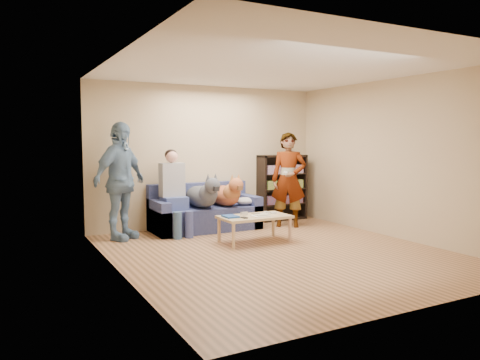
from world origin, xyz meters
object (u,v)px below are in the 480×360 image
notebook_blue (230,216)px  dog_gray (203,195)px  bookshelf (282,186)px  camera_silver (244,214)px  person_seated (174,189)px  person_standing_right (289,180)px  dog_tan (227,194)px  sofa (204,214)px  coffee_table (255,219)px  person_standing_left (120,181)px

notebook_blue → dog_gray: dog_gray is taller
notebook_blue → bookshelf: bookshelf is taller
camera_silver → person_seated: size_ratio=0.07×
dog_gray → notebook_blue: bearing=-90.6°
person_standing_right → dog_gray: (-1.60, 0.27, -0.22)m
dog_gray → dog_tan: (0.46, 0.01, -0.01)m
notebook_blue → dog_gray: bearing=89.4°
person_seated → notebook_blue: bearing=-66.8°
camera_silver → dog_tan: dog_tan is taller
person_seated → person_standing_right: bearing=-9.1°
notebook_blue → sofa: bearing=84.7°
camera_silver → coffee_table: 0.18m
coffee_table → person_seated: bearing=126.6°
person_standing_left → dog_gray: 1.45m
camera_silver → sofa: (-0.16, 1.21, -0.16)m
person_standing_right → dog_tan: (-1.14, 0.28, -0.23)m
person_standing_right → coffee_table: size_ratio=1.58×
camera_silver → dog_gray: size_ratio=0.09×
notebook_blue → camera_silver: (0.28, 0.07, 0.01)m
person_standing_right → person_standing_left: person_standing_left is taller
person_standing_left → dog_tan: 1.91m
person_standing_left → dog_tan: bearing=-37.2°
camera_silver → bookshelf: (1.64, 1.44, 0.23)m
person_standing_left → dog_gray: bearing=-38.2°
person_seated → bookshelf: bearing=8.5°
camera_silver → bookshelf: bearing=41.3°
coffee_table → dog_gray: bearing=109.1°
person_standing_left → camera_silver: 2.06m
person_standing_left → sofa: bearing=-30.5°
bookshelf → person_standing_right: bearing=-113.7°
notebook_blue → coffee_table: 0.41m
person_standing_left → camera_silver: bearing=-68.1°
camera_silver → dog_gray: 1.06m
dog_tan → notebook_blue: bearing=-113.6°
person_standing_right → notebook_blue: size_ratio=6.69×
dog_gray → person_seated: bearing=171.7°
dog_tan → person_standing_right: bearing=-13.8°
bookshelf → notebook_blue: bearing=-141.8°
notebook_blue → dog_tan: size_ratio=0.22×
person_standing_left → dog_gray: (1.42, -0.06, -0.30)m
notebook_blue → person_seated: bearing=113.2°
person_standing_right → dog_gray: bearing=-153.0°
sofa → bookshelf: bookshelf is taller
person_standing_right → notebook_blue: bearing=-116.8°
person_seated → bookshelf: size_ratio=1.13×
dog_tan → coffee_table: (-0.07, -1.14, -0.27)m
sofa → camera_silver: bearing=-82.4°
dog_tan → bookshelf: bookshelf is taller
person_standing_right → sofa: (-1.49, 0.47, -0.59)m
person_standing_left → coffee_table: person_standing_left is taller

